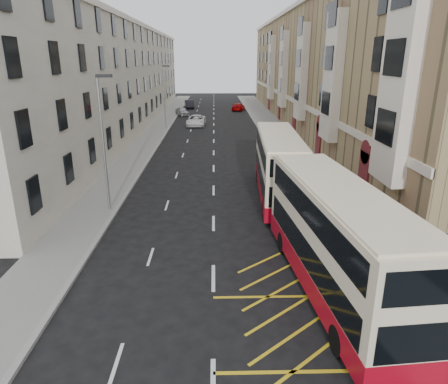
{
  "coord_description": "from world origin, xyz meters",
  "views": [
    {
      "loc": [
        0.1,
        -11.11,
        8.97
      ],
      "look_at": [
        0.57,
        8.66,
        2.33
      ],
      "focal_mm": 32.0,
      "sensor_mm": 36.0,
      "label": 1
    }
  ],
  "objects_px": {
    "street_lamp_near": "(103,137)",
    "white_van": "(196,120)",
    "double_decker_rear": "(278,166)",
    "litter_bin": "(438,365)",
    "street_lamp_far": "(164,94)",
    "car_silver": "(182,112)",
    "car_red": "(238,107)",
    "double_decker_front": "(336,240)",
    "pedestrian_mid": "(391,246)",
    "car_dark": "(189,104)",
    "pedestrian_far": "(383,247)"
  },
  "relations": [
    {
      "from": "car_dark",
      "to": "car_red",
      "type": "bearing_deg",
      "value": -30.89
    },
    {
      "from": "double_decker_front",
      "to": "car_silver",
      "type": "distance_m",
      "value": 53.45
    },
    {
      "from": "street_lamp_near",
      "to": "car_red",
      "type": "relative_size",
      "value": 1.77
    },
    {
      "from": "pedestrian_mid",
      "to": "car_red",
      "type": "bearing_deg",
      "value": 63.65
    },
    {
      "from": "double_decker_rear",
      "to": "litter_bin",
      "type": "xyz_separation_m",
      "value": [
        2.14,
        -16.42,
        -1.58
      ]
    },
    {
      "from": "street_lamp_near",
      "to": "car_dark",
      "type": "xyz_separation_m",
      "value": [
        1.71,
        53.75,
        -3.9
      ]
    },
    {
      "from": "pedestrian_mid",
      "to": "car_silver",
      "type": "xyz_separation_m",
      "value": [
        -13.16,
        50.47,
        -0.33
      ]
    },
    {
      "from": "litter_bin",
      "to": "pedestrian_far",
      "type": "xyz_separation_m",
      "value": [
        1.13,
        6.79,
        0.38
      ]
    },
    {
      "from": "car_dark",
      "to": "car_red",
      "type": "relative_size",
      "value": 0.99
    },
    {
      "from": "double_decker_front",
      "to": "car_red",
      "type": "relative_size",
      "value": 2.5
    },
    {
      "from": "pedestrian_mid",
      "to": "car_dark",
      "type": "xyz_separation_m",
      "value": [
        -12.6,
        60.86,
        -0.26
      ]
    },
    {
      "from": "litter_bin",
      "to": "pedestrian_far",
      "type": "distance_m",
      "value": 6.89
    },
    {
      "from": "pedestrian_mid",
      "to": "car_red",
      "type": "xyz_separation_m",
      "value": [
        -3.54,
        56.96,
        -0.34
      ]
    },
    {
      "from": "pedestrian_mid",
      "to": "pedestrian_far",
      "type": "relative_size",
      "value": 1.0
    },
    {
      "from": "street_lamp_near",
      "to": "pedestrian_far",
      "type": "bearing_deg",
      "value": -27.28
    },
    {
      "from": "street_lamp_near",
      "to": "white_van",
      "type": "height_order",
      "value": "street_lamp_near"
    },
    {
      "from": "litter_bin",
      "to": "white_van",
      "type": "xyz_separation_m",
      "value": [
        -8.93,
        46.95,
        0.11
      ]
    },
    {
      "from": "double_decker_rear",
      "to": "car_red",
      "type": "bearing_deg",
      "value": 93.02
    },
    {
      "from": "pedestrian_far",
      "to": "car_dark",
      "type": "xyz_separation_m",
      "value": [
        -12.24,
        60.95,
        -0.26
      ]
    },
    {
      "from": "car_silver",
      "to": "car_red",
      "type": "relative_size",
      "value": 0.87
    },
    {
      "from": "litter_bin",
      "to": "car_dark",
      "type": "bearing_deg",
      "value": 99.31
    },
    {
      "from": "street_lamp_far",
      "to": "white_van",
      "type": "xyz_separation_m",
      "value": [
        3.89,
        2.96,
        -3.9
      ]
    },
    {
      "from": "street_lamp_far",
      "to": "litter_bin",
      "type": "distance_m",
      "value": 45.99
    },
    {
      "from": "double_decker_rear",
      "to": "pedestrian_far",
      "type": "bearing_deg",
      "value": -68.09
    },
    {
      "from": "litter_bin",
      "to": "street_lamp_near",
      "type": "bearing_deg",
      "value": 132.51
    },
    {
      "from": "street_lamp_far",
      "to": "car_silver",
      "type": "xyz_separation_m",
      "value": [
        1.15,
        13.37,
        -3.96
      ]
    },
    {
      "from": "pedestrian_mid",
      "to": "street_lamp_far",
      "type": "bearing_deg",
      "value": 81.19
    },
    {
      "from": "double_decker_rear",
      "to": "litter_bin",
      "type": "height_order",
      "value": "double_decker_rear"
    },
    {
      "from": "double_decker_rear",
      "to": "white_van",
      "type": "xyz_separation_m",
      "value": [
        -6.79,
        30.53,
        -1.46
      ]
    },
    {
      "from": "street_lamp_far",
      "to": "car_red",
      "type": "relative_size",
      "value": 1.77
    },
    {
      "from": "street_lamp_near",
      "to": "car_red",
      "type": "xyz_separation_m",
      "value": [
        10.77,
        49.85,
        -3.98
      ]
    },
    {
      "from": "car_red",
      "to": "street_lamp_near",
      "type": "bearing_deg",
      "value": 91.06
    },
    {
      "from": "car_silver",
      "to": "litter_bin",
      "type": "bearing_deg",
      "value": -98.29
    },
    {
      "from": "pedestrian_mid",
      "to": "car_dark",
      "type": "bearing_deg",
      "value": 71.79
    },
    {
      "from": "car_silver",
      "to": "double_decker_front",
      "type": "bearing_deg",
      "value": -99.01
    },
    {
      "from": "car_silver",
      "to": "double_decker_rear",
      "type": "bearing_deg",
      "value": -96.69
    },
    {
      "from": "street_lamp_far",
      "to": "litter_bin",
      "type": "xyz_separation_m",
      "value": [
        12.82,
        -43.99,
        -4.01
      ]
    },
    {
      "from": "double_decker_front",
      "to": "litter_bin",
      "type": "bearing_deg",
      "value": -75.93
    },
    {
      "from": "street_lamp_far",
      "to": "double_decker_front",
      "type": "bearing_deg",
      "value": -74.09
    },
    {
      "from": "pedestrian_far",
      "to": "white_van",
      "type": "distance_m",
      "value": 41.4
    },
    {
      "from": "pedestrian_mid",
      "to": "white_van",
      "type": "height_order",
      "value": "pedestrian_mid"
    },
    {
      "from": "white_van",
      "to": "car_dark",
      "type": "xyz_separation_m",
      "value": [
        -2.18,
        20.79,
        0.01
      ]
    },
    {
      "from": "street_lamp_near",
      "to": "white_van",
      "type": "distance_m",
      "value": 33.42
    },
    {
      "from": "litter_bin",
      "to": "car_silver",
      "type": "distance_m",
      "value": 58.53
    },
    {
      "from": "street_lamp_far",
      "to": "double_decker_front",
      "type": "height_order",
      "value": "street_lamp_far"
    },
    {
      "from": "double_decker_rear",
      "to": "car_red",
      "type": "relative_size",
      "value": 2.41
    },
    {
      "from": "street_lamp_far",
      "to": "litter_bin",
      "type": "bearing_deg",
      "value": -73.75
    },
    {
      "from": "street_lamp_near",
      "to": "pedestrian_far",
      "type": "distance_m",
      "value": 16.12
    },
    {
      "from": "car_dark",
      "to": "white_van",
      "type": "bearing_deg",
      "value": -91.61
    },
    {
      "from": "car_silver",
      "to": "street_lamp_far",
      "type": "bearing_deg",
      "value": -114.71
    }
  ]
}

